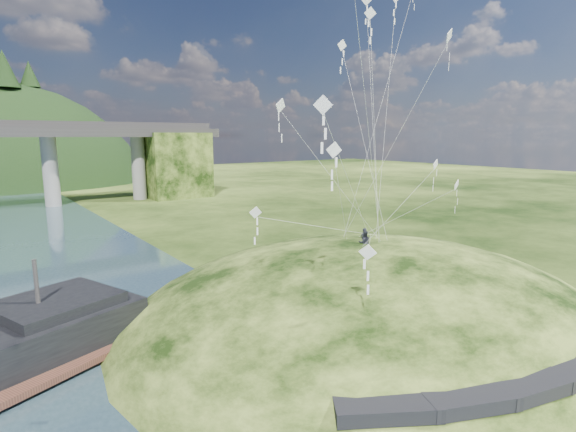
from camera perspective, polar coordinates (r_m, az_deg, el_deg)
ground at (r=26.37m, az=0.73°, el=-18.04°), size 320.00×320.00×0.00m
grass_hill at (r=33.18m, az=10.04°, el=-14.88°), size 36.00×32.00×13.00m
footpath at (r=25.40m, az=29.59°, el=-15.35°), size 22.29×5.84×0.83m
wooden_dock at (r=28.43m, az=-24.16°, el=-15.77°), size 14.00×7.52×1.02m
kite_flyers at (r=32.58m, az=9.71°, el=-1.75°), size 1.87×1.81×1.81m
kite_swarm at (r=29.19m, az=10.48°, el=16.71°), size 19.46×15.04×19.70m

